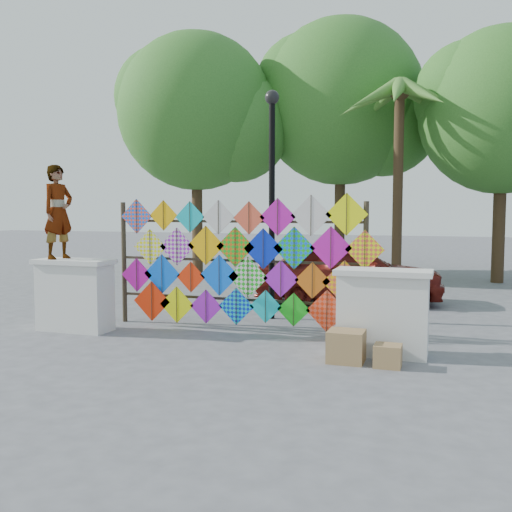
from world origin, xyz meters
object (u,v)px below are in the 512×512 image
sedan (348,272)px  lamppost (272,182)px  vendor_woman (58,212)px  kite_rack (241,263)px

sedan → lamppost: 3.24m
sedan → lamppost: bearing=138.7°
vendor_woman → kite_rack: bearing=-61.0°
kite_rack → sedan: size_ratio=1.17×
kite_rack → sedan: 3.85m
lamppost → vendor_woman: bearing=-146.4°
vendor_woman → lamppost: size_ratio=0.38×
vendor_woman → lamppost: (3.31, 2.20, 0.57)m
kite_rack → vendor_woman: (-3.13, -0.92, 0.91)m
sedan → vendor_woman: bearing=120.1°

